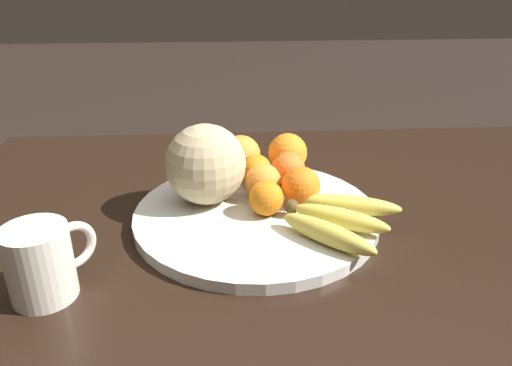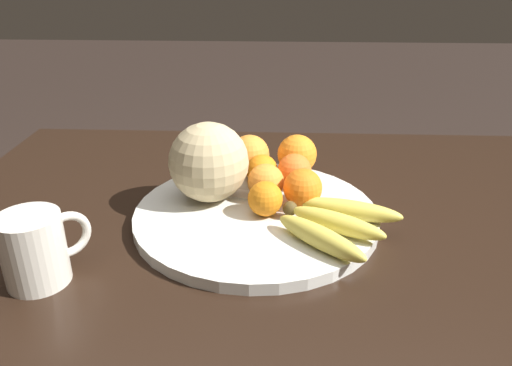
{
  "view_description": "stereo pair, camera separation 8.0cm",
  "coord_description": "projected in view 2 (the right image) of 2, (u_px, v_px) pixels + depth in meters",
  "views": [
    {
      "loc": [
        -0.11,
        -0.7,
        1.11
      ],
      "look_at": [
        -0.06,
        0.02,
        0.77
      ],
      "focal_mm": 35.0,
      "sensor_mm": 36.0,
      "label": 1
    },
    {
      "loc": [
        -0.03,
        -0.7,
        1.11
      ],
      "look_at": [
        -0.06,
        0.02,
        0.77
      ],
      "focal_mm": 35.0,
      "sensor_mm": 36.0,
      "label": 2
    }
  ],
  "objects": [
    {
      "name": "orange_front_left",
      "position": [
        303.0,
        188.0,
        0.82
      ],
      "size": [
        0.07,
        0.07,
        0.07
      ],
      "color": "orange",
      "rests_on": "fruit_bowl"
    },
    {
      "name": "orange_top_small",
      "position": [
        266.0,
        182.0,
        0.85
      ],
      "size": [
        0.06,
        0.06,
        0.06
      ],
      "color": "orange",
      "rests_on": "fruit_bowl"
    },
    {
      "name": "ceramic_mug",
      "position": [
        36.0,
        249.0,
        0.66
      ],
      "size": [
        0.1,
        0.1,
        0.1
      ],
      "rotation": [
        0.0,
        0.0,
        0.75
      ],
      "color": "beige",
      "rests_on": "kitchen_table"
    },
    {
      "name": "orange_back_left",
      "position": [
        265.0,
        199.0,
        0.8
      ],
      "size": [
        0.06,
        0.06,
        0.06
      ],
      "color": "orange",
      "rests_on": "fruit_bowl"
    },
    {
      "name": "produce_tag",
      "position": [
        233.0,
        193.0,
        0.88
      ],
      "size": [
        0.1,
        0.05,
        0.0
      ],
      "rotation": [
        0.0,
        0.0,
        -0.23
      ],
      "color": "white",
      "rests_on": "fruit_bowl"
    },
    {
      "name": "orange_mid_center",
      "position": [
        250.0,
        154.0,
        0.95
      ],
      "size": [
        0.07,
        0.07,
        0.07
      ],
      "color": "orange",
      "rests_on": "fruit_bowl"
    },
    {
      "name": "kitchen_table",
      "position": [
        293.0,
        277.0,
        0.85
      ],
      "size": [
        1.26,
        0.92,
        0.7
      ],
      "color": "black",
      "rests_on": "ground_plane"
    },
    {
      "name": "orange_back_right",
      "position": [
        262.0,
        170.0,
        0.9
      ],
      "size": [
        0.06,
        0.06,
        0.06
      ],
      "color": "orange",
      "rests_on": "fruit_bowl"
    },
    {
      "name": "fruit_bowl",
      "position": [
        256.0,
        215.0,
        0.83
      ],
      "size": [
        0.4,
        0.4,
        0.02
      ],
      "color": "silver",
      "rests_on": "kitchen_table"
    },
    {
      "name": "orange_front_right",
      "position": [
        296.0,
        171.0,
        0.89
      ],
      "size": [
        0.06,
        0.06,
        0.06
      ],
      "color": "orange",
      "rests_on": "fruit_bowl"
    },
    {
      "name": "orange_side_extra",
      "position": [
        297.0,
        154.0,
        0.95
      ],
      "size": [
        0.07,
        0.07,
        0.07
      ],
      "color": "orange",
      "rests_on": "fruit_bowl"
    },
    {
      "name": "melon",
      "position": [
        209.0,
        162.0,
        0.83
      ],
      "size": [
        0.13,
        0.13,
        0.13
      ],
      "color": "tan",
      "rests_on": "fruit_bowl"
    },
    {
      "name": "banana_bunch",
      "position": [
        335.0,
        222.0,
        0.75
      ],
      "size": [
        0.2,
        0.2,
        0.03
      ],
      "rotation": [
        0.0,
        0.0,
        5.75
      ],
      "color": "#473819",
      "rests_on": "fruit_bowl"
    }
  ]
}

